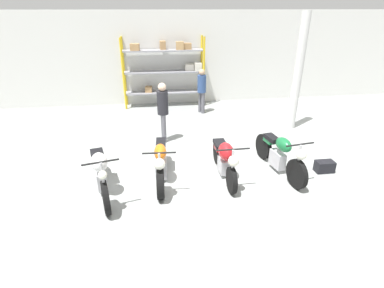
% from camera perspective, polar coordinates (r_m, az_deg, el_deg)
% --- Properties ---
extents(ground_plane, '(30.00, 30.00, 0.00)m').
position_cam_1_polar(ground_plane, '(7.12, 0.44, -6.46)').
color(ground_plane, '#9EA3A0').
extents(back_wall, '(30.00, 0.08, 3.60)m').
position_cam_1_polar(back_wall, '(12.46, -3.79, 15.90)').
color(back_wall, silver).
rests_on(back_wall, ground_plane).
extents(shelving_rack, '(3.18, 0.63, 2.68)m').
position_cam_1_polar(shelving_rack, '(12.13, -4.91, 14.26)').
color(shelving_rack, gold).
rests_on(shelving_rack, ground_plane).
extents(support_pillar, '(0.28, 0.28, 3.60)m').
position_cam_1_polar(support_pillar, '(10.12, 19.52, 12.57)').
color(support_pillar, silver).
rests_on(support_pillar, ground_plane).
extents(motorcycle_white, '(0.81, 2.17, 1.11)m').
position_cam_1_polar(motorcycle_white, '(6.63, -17.04, -5.10)').
color(motorcycle_white, black).
rests_on(motorcycle_white, ground_plane).
extents(motorcycle_orange, '(0.68, 2.16, 1.04)m').
position_cam_1_polar(motorcycle_orange, '(6.88, -5.94, -3.41)').
color(motorcycle_orange, black).
rests_on(motorcycle_orange, ground_plane).
extents(motorcycle_red, '(0.72, 1.96, 1.02)m').
position_cam_1_polar(motorcycle_red, '(6.97, 6.25, -2.68)').
color(motorcycle_red, black).
rests_on(motorcycle_red, ground_plane).
extents(motorcycle_green, '(0.67, 2.16, 1.05)m').
position_cam_1_polar(motorcycle_green, '(7.44, 16.43, -1.82)').
color(motorcycle_green, black).
rests_on(motorcycle_green, ground_plane).
extents(person_browsing, '(0.34, 0.34, 1.76)m').
position_cam_1_polar(person_browsing, '(8.71, -5.58, 6.90)').
color(person_browsing, '#595960').
rests_on(person_browsing, ground_plane).
extents(person_near_rack, '(0.43, 0.43, 1.64)m').
position_cam_1_polar(person_near_rack, '(11.27, 1.86, 10.67)').
color(person_near_rack, '#595960').
rests_on(person_near_rack, ground_plane).
extents(toolbox, '(0.44, 0.26, 0.28)m').
position_cam_1_polar(toolbox, '(7.99, 23.92, -3.93)').
color(toolbox, black).
rests_on(toolbox, ground_plane).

